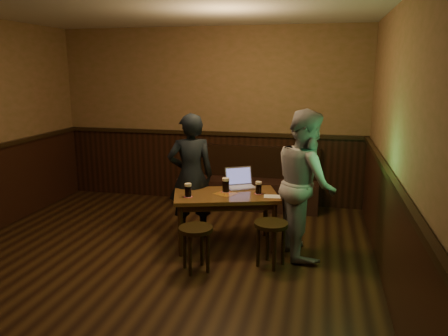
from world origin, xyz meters
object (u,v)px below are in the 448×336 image
bench (248,187)px  laptop (240,182)px  pint_mid (226,185)px  person_suit (191,176)px  person_grey (305,183)px  pub_table (226,201)px  pint_right (259,188)px  pint_left (188,190)px  stool_left (196,236)px  stool_right (271,231)px

bench → laptop: 1.37m
pint_mid → person_suit: 0.51m
person_suit → person_grey: person_grey is taller
pub_table → pint_right: size_ratio=9.02×
person_grey → pint_left: bearing=81.1°
person_suit → pint_right: bearing=148.3°
bench → laptop: size_ratio=4.97×
pub_table → laptop: bearing=53.8°
person_suit → person_grey: (1.45, -0.24, 0.05)m
pub_table → bench: bearing=72.5°
bench → person_grey: (0.95, -1.66, 0.54)m
pub_table → laptop: 0.39m
bench → pint_mid: 1.62m
stool_left → pint_right: size_ratio=3.20×
stool_right → pint_mid: (-0.63, 0.53, 0.35)m
stool_right → laptop: (-0.50, 0.80, 0.32)m
pint_right → pint_left: bearing=-158.5°
bench → stool_left: (-0.16, -2.39, 0.08)m
pint_right → person_grey: size_ratio=0.09×
pub_table → stool_right: size_ratio=2.77×
stool_right → person_grey: bearing=52.2°
stool_left → laptop: (0.27, 1.10, 0.33)m
bench → person_suit: person_suit is taller
stool_right → laptop: size_ratio=1.14×
bench → stool_right: (0.61, -2.09, 0.09)m
bench → pint_right: bench is taller
stool_right → pint_left: size_ratio=3.07×
stool_left → pint_mid: bearing=80.2°
pub_table → stool_right: bearing=-54.3°
bench → stool_left: bearing=-93.8°
pub_table → pint_mid: pint_mid is taller
pub_table → pint_left: (-0.40, -0.23, 0.17)m
bench → laptop: bearing=-84.9°
pint_mid → laptop: bearing=64.1°
person_suit → laptop: bearing=168.1°
stool_right → pint_left: (-1.02, 0.23, 0.34)m
pint_mid → stool_right: bearing=-40.2°
pint_mid → pint_right: size_ratio=1.16×
pub_table → person_suit: (-0.50, 0.21, 0.23)m
stool_left → person_grey: 1.40m
pub_table → stool_left: pub_table is taller
pub_table → stool_left: 0.80m
pub_table → pint_right: (0.39, 0.08, 0.16)m
stool_left → laptop: bearing=76.0°
pub_table → person_grey: (0.95, -0.03, 0.28)m
stool_left → bench: bearing=86.2°
pint_right → person_grey: 0.58m
pint_left → pint_mid: pint_mid is taller
laptop → pint_mid: bearing=-144.9°
pub_table → pint_mid: (-0.01, 0.07, 0.18)m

